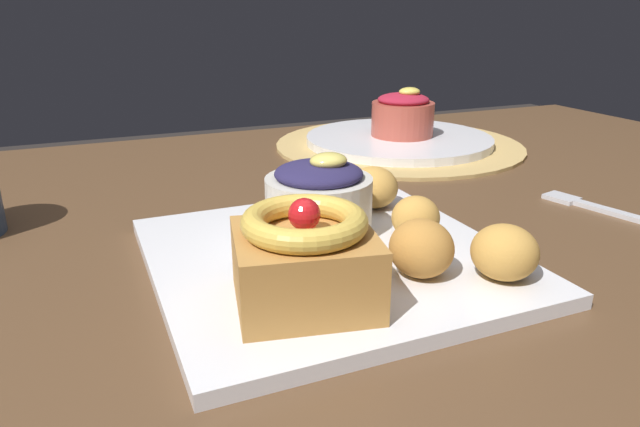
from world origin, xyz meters
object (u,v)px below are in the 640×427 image
at_px(berry_ramekin, 319,199).
at_px(fritter_middle, 421,248).
at_px(front_plate, 329,258).
at_px(fritter_extra, 504,252).
at_px(back_plate, 399,139).
at_px(fritter_front, 416,218).
at_px(cake_slice, 305,258).
at_px(back_ramekin, 403,115).
at_px(fork, 590,206).
at_px(fritter_back, 373,187).

height_order(berry_ramekin, fritter_middle, berry_ramekin).
bearing_deg(front_plate, fritter_extra, -43.26).
bearing_deg(back_plate, fritter_front, -118.51).
height_order(front_plate, fritter_front, fritter_front).
height_order(cake_slice, berry_ramekin, same).
bearing_deg(back_plate, front_plate, -127.93).
bearing_deg(back_plate, back_ramekin, -3.70).
bearing_deg(cake_slice, fritter_middle, 2.93).
bearing_deg(fritter_middle, fork, 17.83).
height_order(fritter_front, back_plate, fritter_front).
height_order(fritter_back, back_plate, fritter_back).
distance_m(fritter_back, back_ramekin, 0.33).
distance_m(fritter_middle, fritter_extra, 0.06).
relative_size(front_plate, cake_slice, 2.62).
distance_m(fritter_back, fritter_extra, 0.19).
height_order(front_plate, fritter_extra, fritter_extra).
distance_m(fritter_extra, back_plate, 0.48).
distance_m(back_plate, back_ramekin, 0.04).
bearing_deg(back_ramekin, fritter_front, -119.15).
relative_size(front_plate, berry_ramekin, 3.01).
xyz_separation_m(cake_slice, berry_ramekin, (0.06, 0.11, -0.00)).
distance_m(cake_slice, back_plate, 0.54).
bearing_deg(fritter_middle, back_ramekin, 60.89).
height_order(fritter_extra, back_plate, fritter_extra).
bearing_deg(fork, fritter_middle, 94.42).
height_order(front_plate, back_ramekin, back_ramekin).
xyz_separation_m(fritter_extra, back_plate, (0.17, 0.45, -0.02)).
xyz_separation_m(berry_ramekin, fritter_back, (0.08, 0.05, -0.01)).
relative_size(fritter_extra, back_plate, 0.18).
height_order(cake_slice, back_plate, cake_slice).
relative_size(fritter_back, fork, 0.41).
distance_m(cake_slice, back_ramekin, 0.54).
bearing_deg(fork, cake_slice, 90.67).
height_order(berry_ramekin, fritter_front, berry_ramekin).
xyz_separation_m(back_ramekin, fork, (0.04, -0.33, -0.05)).
relative_size(berry_ramekin, fritter_front, 2.23).
height_order(cake_slice, back_ramekin, back_ramekin).
xyz_separation_m(fritter_front, back_ramekin, (0.20, 0.36, 0.02)).
xyz_separation_m(fritter_front, fritter_middle, (-0.04, -0.07, 0.00)).
bearing_deg(fritter_extra, cake_slice, 171.26).
xyz_separation_m(fritter_front, fritter_back, (0.01, 0.09, 0.00)).
height_order(back_plate, fork, back_plate).
height_order(front_plate, back_plate, back_plate).
relative_size(cake_slice, back_ramekin, 1.16).
xyz_separation_m(fritter_middle, back_ramekin, (0.23, 0.42, 0.02)).
bearing_deg(back_plate, berry_ramekin, -130.61).
bearing_deg(fritter_middle, berry_ramekin, 109.20).
height_order(fritter_middle, fritter_back, fritter_middle).
bearing_deg(fork, berry_ramekin, 72.67).
distance_m(berry_ramekin, fritter_extra, 0.17).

